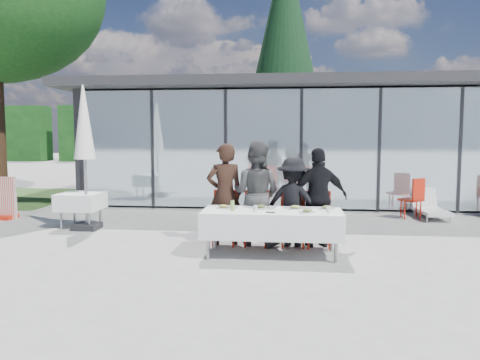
% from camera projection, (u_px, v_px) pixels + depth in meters
% --- Properties ---
extents(ground, '(90.00, 90.00, 0.00)m').
position_uv_depth(ground, '(247.00, 248.00, 8.19)').
color(ground, '#9D9B95').
rests_on(ground, ground).
extents(pavilion, '(14.80, 8.80, 3.44)m').
position_uv_depth(pavilion, '(327.00, 131.00, 15.87)').
color(pavilion, gray).
rests_on(pavilion, ground).
extents(treeline, '(62.50, 2.00, 4.40)m').
position_uv_depth(treeline, '(253.00, 133.00, 35.93)').
color(treeline, '#113612').
rests_on(treeline, ground).
extents(dining_table, '(2.26, 0.96, 0.75)m').
position_uv_depth(dining_table, '(272.00, 223.00, 7.62)').
color(dining_table, white).
rests_on(dining_table, ground).
extents(diner_a, '(0.85, 0.85, 1.82)m').
position_uv_depth(diner_a, '(225.00, 194.00, 8.40)').
color(diner_a, '#301D15').
rests_on(diner_a, ground).
extents(diner_chair_a, '(0.44, 0.44, 0.97)m').
position_uv_depth(diner_chair_a, '(225.00, 215.00, 8.45)').
color(diner_chair_a, red).
rests_on(diner_chair_a, ground).
extents(diner_b, '(1.13, 1.13, 1.85)m').
position_uv_depth(diner_b, '(256.00, 194.00, 8.34)').
color(diner_b, '#484848').
rests_on(diner_b, ground).
extents(diner_chair_b, '(0.44, 0.44, 0.97)m').
position_uv_depth(diner_chair_b, '(256.00, 215.00, 8.40)').
color(diner_chair_b, red).
rests_on(diner_chair_b, ground).
extents(diner_c, '(1.24, 1.24, 1.58)m').
position_uv_depth(diner_c, '(293.00, 202.00, 8.28)').
color(diner_c, black).
rests_on(diner_c, ground).
extents(diner_chair_c, '(0.44, 0.44, 0.97)m').
position_uv_depth(diner_chair_c, '(293.00, 216.00, 8.33)').
color(diner_chair_c, red).
rests_on(diner_chair_c, ground).
extents(diner_d, '(1.23, 1.23, 1.75)m').
position_uv_depth(diner_d, '(319.00, 198.00, 8.23)').
color(diner_d, black).
rests_on(diner_d, ground).
extents(diner_chair_d, '(0.44, 0.44, 0.97)m').
position_uv_depth(diner_chair_d, '(318.00, 216.00, 8.28)').
color(diner_chair_d, red).
rests_on(diner_chair_d, ground).
extents(plate_a, '(0.26, 0.26, 0.07)m').
position_uv_depth(plate_a, '(224.00, 207.00, 7.79)').
color(plate_a, white).
rests_on(plate_a, dining_table).
extents(plate_b, '(0.26, 0.26, 0.07)m').
position_uv_depth(plate_b, '(261.00, 207.00, 7.77)').
color(plate_b, white).
rests_on(plate_b, dining_table).
extents(plate_c, '(0.26, 0.26, 0.07)m').
position_uv_depth(plate_c, '(295.00, 208.00, 7.70)').
color(plate_c, white).
rests_on(plate_c, dining_table).
extents(plate_d, '(0.26, 0.26, 0.07)m').
position_uv_depth(plate_d, '(327.00, 208.00, 7.68)').
color(plate_d, white).
rests_on(plate_d, dining_table).
extents(plate_extra, '(0.26, 0.26, 0.07)m').
position_uv_depth(plate_extra, '(307.00, 211.00, 7.34)').
color(plate_extra, white).
rests_on(plate_extra, dining_table).
extents(juice_bottle, '(0.06, 0.06, 0.16)m').
position_uv_depth(juice_bottle, '(232.00, 205.00, 7.56)').
color(juice_bottle, '#80B24A').
rests_on(juice_bottle, dining_table).
extents(drinking_glasses, '(1.22, 0.07, 0.10)m').
position_uv_depth(drinking_glasses, '(292.00, 209.00, 7.42)').
color(drinking_glasses, silver).
rests_on(drinking_glasses, dining_table).
extents(folded_eyeglasses, '(0.14, 0.03, 0.01)m').
position_uv_depth(folded_eyeglasses, '(270.00, 212.00, 7.34)').
color(folded_eyeglasses, black).
rests_on(folded_eyeglasses, dining_table).
extents(spare_table_left, '(0.86, 0.86, 0.74)m').
position_uv_depth(spare_table_left, '(81.00, 202.00, 10.03)').
color(spare_table_left, white).
rests_on(spare_table_left, ground).
extents(spare_chair_b, '(0.62, 0.62, 0.97)m').
position_uv_depth(spare_chair_b, '(414.00, 196.00, 11.01)').
color(spare_chair_b, red).
rests_on(spare_chair_b, ground).
extents(market_umbrella, '(0.50, 0.50, 3.00)m').
position_uv_depth(market_umbrella, '(84.00, 133.00, 9.66)').
color(market_umbrella, black).
rests_on(market_umbrella, ground).
extents(lounger, '(0.67, 1.36, 0.72)m').
position_uv_depth(lounger, '(429.00, 207.00, 11.27)').
color(lounger, white).
rests_on(lounger, ground).
extents(conifer_tree, '(4.00, 4.00, 10.50)m').
position_uv_depth(conifer_tree, '(285.00, 44.00, 20.46)').
color(conifer_tree, '#382316').
rests_on(conifer_tree, ground).
extents(grass_patch, '(5.00, 5.00, 0.02)m').
position_uv_depth(grass_patch, '(0.00, 197.00, 15.01)').
color(grass_patch, '#385926').
rests_on(grass_patch, ground).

